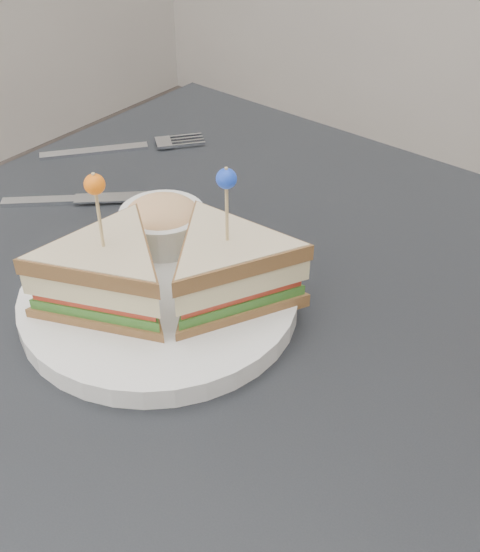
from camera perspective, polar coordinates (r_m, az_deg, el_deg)
name	(u,v)px	position (r m, az deg, el deg)	size (l,w,h in m)	color
table	(225,384)	(0.66, -1.23, -8.85)	(0.80, 0.80, 0.75)	black
plate_meal	(165,273)	(0.60, -6.19, 0.28)	(0.29, 0.27, 0.15)	white
cutlery_fork	(131,147)	(0.90, -8.94, 10.50)	(0.14, 0.18, 0.01)	silver
cutlery_knife	(83,199)	(0.80, -12.84, 6.19)	(0.15, 0.15, 0.01)	silver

